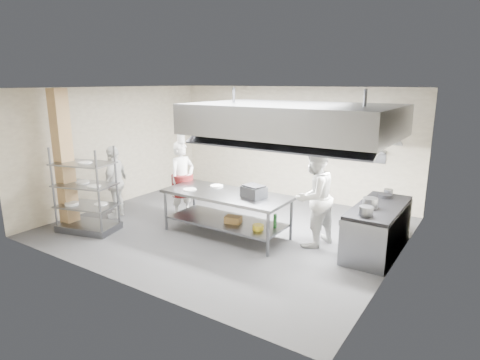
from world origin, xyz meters
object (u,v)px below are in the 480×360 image
Objects in this scene: pass_rack at (85,189)px; stockpot at (370,203)px; griddle at (254,192)px; chef_line at (314,197)px; cooking_range at (377,230)px; chef_head at (182,180)px; chef_plating at (115,182)px; island at (226,214)px.

pass_rack reaches higher than stockpot.
griddle is at bearing 9.10° from pass_rack.
chef_line is at bearing -172.10° from stockpot.
pass_rack is 5.96m from cooking_range.
pass_rack is 2.12m from chef_head.
chef_plating is at bearing -62.44° from chef_line.
griddle reaches higher than island.
griddle is (3.46, 0.52, 0.17)m from chef_plating.
chef_plating is at bearing 133.93° from chef_head.
pass_rack reaches higher than chef_head.
chef_head is 4.27m from stockpot.
stockpot is (5.37, 2.06, 0.08)m from pass_rack.
pass_rack is 0.97m from chef_plating.
cooking_range is at bearing -73.28° from chef_head.
chef_plating is at bearing -156.06° from griddle.
chef_plating is at bearing -170.75° from island.
chef_head is at bearing -173.67° from griddle.
chef_line is (-1.15, -0.38, 0.55)m from cooking_range.
chef_line is (3.23, 0.10, 0.08)m from chef_head.
island is at bearing -166.84° from stockpot.
pass_rack reaches higher than cooking_range.
chef_plating reaches higher than cooking_range.
pass_rack reaches higher than chef_plating.
griddle is at bearing -88.65° from chef_head.
pass_rack is at bearing -12.85° from chef_plating.
pass_rack reaches higher than griddle.
chef_plating is at bearing -168.72° from stockpot.
cooking_range is at bearing 123.98° from chef_line.
chef_head is 0.92× the size of chef_line.
chef_head is 6.66× the size of stockpot.
chef_line reaches higher than island.
pass_rack is at bearing 159.10° from chef_head.
island is at bearing 74.59° from chef_plating.
stockpot is (2.74, 0.64, 0.54)m from island.
chef_plating is (-2.83, -0.47, 0.40)m from island.
chef_head is 4.04× the size of griddle.
island is 9.93× the size of stockpot.
chef_head is at bearing -173.68° from cooking_range.
chef_line is 7.23× the size of stockpot.
stockpot reaches higher than cooking_range.
cooking_range is 4.52× the size of griddle.
griddle is (0.63, 0.05, 0.56)m from island.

